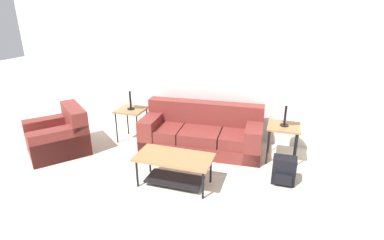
# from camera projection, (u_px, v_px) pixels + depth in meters

# --- Properties ---
(wall_back) EXTENTS (9.16, 0.06, 2.60)m
(wall_back) POSITION_uv_depth(u_px,v_px,m) (223.00, 72.00, 5.57)
(wall_back) COLOR white
(wall_back) RESTS_ON ground_plane
(couch) EXTENTS (2.17, 0.97, 0.82)m
(couch) POSITION_uv_depth(u_px,v_px,m) (202.00, 133.00, 5.41)
(couch) COLOR maroon
(couch) RESTS_ON ground_plane
(armchair) EXTENTS (1.31, 1.31, 0.80)m
(armchair) POSITION_uv_depth(u_px,v_px,m) (59.00, 137.00, 5.31)
(armchair) COLOR maroon
(armchair) RESTS_ON ground_plane
(coffee_table) EXTENTS (1.10, 0.55, 0.46)m
(coffee_table) POSITION_uv_depth(u_px,v_px,m) (174.00, 164.00, 4.29)
(coffee_table) COLOR #A87042
(coffee_table) RESTS_ON ground_plane
(side_table_left) EXTENTS (0.52, 0.50, 0.63)m
(side_table_left) POSITION_uv_depth(u_px,v_px,m) (131.00, 113.00, 5.68)
(side_table_left) COLOR #A87042
(side_table_left) RESTS_ON ground_plane
(side_table_right) EXTENTS (0.52, 0.50, 0.63)m
(side_table_right) POSITION_uv_depth(u_px,v_px,m) (284.00, 130.00, 4.90)
(side_table_right) COLOR #A87042
(side_table_right) RESTS_ON ground_plane
(table_lamp_left) EXTENTS (0.34, 0.34, 0.62)m
(table_lamp_left) POSITION_uv_depth(u_px,v_px,m) (129.00, 84.00, 5.48)
(table_lamp_left) COLOR black
(table_lamp_left) RESTS_ON side_table_left
(table_lamp_right) EXTENTS (0.34, 0.34, 0.62)m
(table_lamp_right) POSITION_uv_depth(u_px,v_px,m) (288.00, 96.00, 4.70)
(table_lamp_right) COLOR black
(table_lamp_right) RESTS_ON side_table_right
(backpack) EXTENTS (0.33, 0.30, 0.41)m
(backpack) POSITION_uv_depth(u_px,v_px,m) (284.00, 171.00, 4.38)
(backpack) COLOR black
(backpack) RESTS_ON ground_plane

